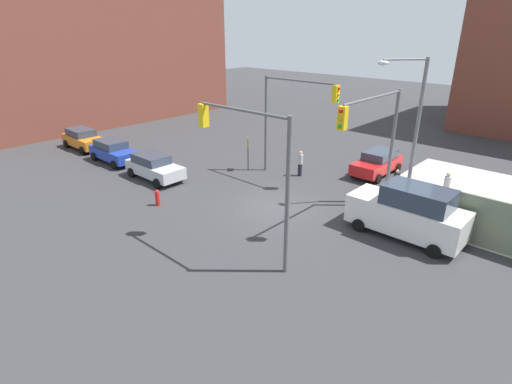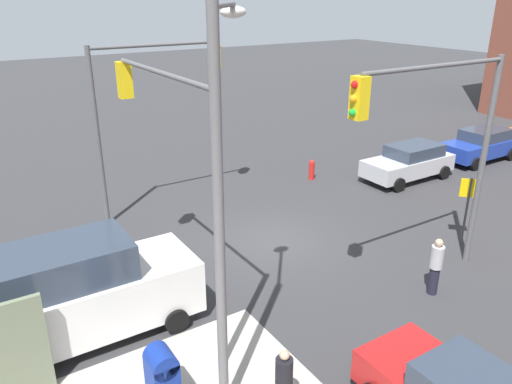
{
  "view_description": "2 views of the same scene",
  "coord_description": "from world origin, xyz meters",
  "px_view_note": "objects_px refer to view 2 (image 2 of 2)",
  "views": [
    {
      "loc": [
        13.13,
        -15.68,
        9.41
      ],
      "look_at": [
        0.81,
        -2.27,
        1.86
      ],
      "focal_mm": 28.0,
      "sensor_mm": 36.0,
      "label": 1
    },
    {
      "loc": [
        8.92,
        12.88,
        8.09
      ],
      "look_at": [
        0.69,
        -0.08,
        1.95
      ],
      "focal_mm": 35.0,
      "sensor_mm": 36.0,
      "label": 2
    }
  ],
  "objects_px": {
    "street_lamp_corner": "(222,195)",
    "sedan_silver": "(409,162)",
    "traffic_signal_ne_corner": "(174,150)",
    "sedan_blue": "(481,145)",
    "traffic_signal_se_corner": "(147,96)",
    "traffic_signal_nw_corner": "(441,131)",
    "fire_hydrant": "(312,169)",
    "mailbox_blue": "(162,376)",
    "pedestrian_walking_north": "(436,266)",
    "van_white_delivery": "(84,292)",
    "pedestrian_crossing": "(284,381)"
  },
  "relations": [
    {
      "from": "sedan_silver",
      "to": "pedestrian_walking_north",
      "type": "relative_size",
      "value": 2.53
    },
    {
      "from": "van_white_delivery",
      "to": "pedestrian_crossing",
      "type": "height_order",
      "value": "van_white_delivery"
    },
    {
      "from": "traffic_signal_se_corner",
      "to": "street_lamp_corner",
      "type": "xyz_separation_m",
      "value": [
        2.41,
        10.01,
        0.09
      ]
    },
    {
      "from": "traffic_signal_ne_corner",
      "to": "sedan_silver",
      "type": "bearing_deg",
      "value": -162.87
    },
    {
      "from": "traffic_signal_se_corner",
      "to": "street_lamp_corner",
      "type": "height_order",
      "value": "street_lamp_corner"
    },
    {
      "from": "traffic_signal_ne_corner",
      "to": "street_lamp_corner",
      "type": "xyz_separation_m",
      "value": [
        0.48,
        3.21,
        0.05
      ]
    },
    {
      "from": "sedan_silver",
      "to": "traffic_signal_se_corner",
      "type": "bearing_deg",
      "value": -13.33
    },
    {
      "from": "street_lamp_corner",
      "to": "pedestrian_crossing",
      "type": "relative_size",
      "value": 5.11
    },
    {
      "from": "traffic_signal_se_corner",
      "to": "van_white_delivery",
      "type": "height_order",
      "value": "traffic_signal_se_corner"
    },
    {
      "from": "pedestrian_walking_north",
      "to": "mailbox_blue",
      "type": "bearing_deg",
      "value": -48.65
    },
    {
      "from": "mailbox_blue",
      "to": "sedan_silver",
      "type": "relative_size",
      "value": 0.32
    },
    {
      "from": "mailbox_blue",
      "to": "traffic_signal_ne_corner",
      "type": "bearing_deg",
      "value": -122.15
    },
    {
      "from": "traffic_signal_ne_corner",
      "to": "pedestrian_crossing",
      "type": "xyz_separation_m",
      "value": [
        -0.3,
        4.2,
        -3.84
      ]
    },
    {
      "from": "traffic_signal_se_corner",
      "to": "traffic_signal_ne_corner",
      "type": "xyz_separation_m",
      "value": [
        1.93,
        6.8,
        0.04
      ]
    },
    {
      "from": "traffic_signal_se_corner",
      "to": "sedan_silver",
      "type": "distance_m",
      "value": 12.28
    },
    {
      "from": "traffic_signal_nw_corner",
      "to": "traffic_signal_ne_corner",
      "type": "xyz_separation_m",
      "value": [
        6.84,
        -2.2,
        0.01
      ]
    },
    {
      "from": "van_white_delivery",
      "to": "pedestrian_walking_north",
      "type": "distance_m",
      "value": 9.53
    },
    {
      "from": "fire_hydrant",
      "to": "van_white_delivery",
      "type": "height_order",
      "value": "van_white_delivery"
    },
    {
      "from": "sedan_silver",
      "to": "pedestrian_crossing",
      "type": "distance_m",
      "value": 15.43
    },
    {
      "from": "fire_hydrant",
      "to": "pedestrian_walking_north",
      "type": "relative_size",
      "value": 0.54
    },
    {
      "from": "mailbox_blue",
      "to": "pedestrian_crossing",
      "type": "xyz_separation_m",
      "value": [
        -2.0,
        1.5,
        0.04
      ]
    },
    {
      "from": "street_lamp_corner",
      "to": "traffic_signal_ne_corner",
      "type": "bearing_deg",
      "value": -98.42
    },
    {
      "from": "mailbox_blue",
      "to": "traffic_signal_se_corner",
      "type": "bearing_deg",
      "value": -110.92
    },
    {
      "from": "street_lamp_corner",
      "to": "sedan_silver",
      "type": "bearing_deg",
      "value": -152.05
    },
    {
      "from": "traffic_signal_ne_corner",
      "to": "pedestrian_walking_north",
      "type": "distance_m",
      "value": 8.04
    },
    {
      "from": "traffic_signal_ne_corner",
      "to": "mailbox_blue",
      "type": "distance_m",
      "value": 5.03
    },
    {
      "from": "mailbox_blue",
      "to": "sedan_silver",
      "type": "xyz_separation_m",
      "value": [
        -15.01,
        -6.81,
        0.08
      ]
    },
    {
      "from": "traffic_signal_nw_corner",
      "to": "street_lamp_corner",
      "type": "distance_m",
      "value": 7.39
    },
    {
      "from": "street_lamp_corner",
      "to": "sedan_silver",
      "type": "relative_size",
      "value": 1.81
    },
    {
      "from": "van_white_delivery",
      "to": "street_lamp_corner",
      "type": "bearing_deg",
      "value": 117.38
    },
    {
      "from": "traffic_signal_ne_corner",
      "to": "mailbox_blue",
      "type": "bearing_deg",
      "value": 57.85
    },
    {
      "from": "street_lamp_corner",
      "to": "mailbox_blue",
      "type": "distance_m",
      "value": 4.15
    },
    {
      "from": "pedestrian_crossing",
      "to": "fire_hydrant",
      "type": "bearing_deg",
      "value": 20.21
    },
    {
      "from": "street_lamp_corner",
      "to": "pedestrian_crossing",
      "type": "xyz_separation_m",
      "value": [
        -0.78,
        0.99,
        -3.89
      ]
    },
    {
      "from": "van_white_delivery",
      "to": "sedan_silver",
      "type": "bearing_deg",
      "value": -167.07
    },
    {
      "from": "pedestrian_crossing",
      "to": "van_white_delivery",
      "type": "bearing_deg",
      "value": 90.73
    },
    {
      "from": "traffic_signal_nw_corner",
      "to": "fire_hydrant",
      "type": "xyz_separation_m",
      "value": [
        -2.66,
        -8.7,
        -4.15
      ]
    },
    {
      "from": "fire_hydrant",
      "to": "van_white_delivery",
      "type": "bearing_deg",
      "value": 26.77
    },
    {
      "from": "traffic_signal_se_corner",
      "to": "pedestrian_walking_north",
      "type": "height_order",
      "value": "traffic_signal_se_corner"
    },
    {
      "from": "traffic_signal_nw_corner",
      "to": "fire_hydrant",
      "type": "height_order",
      "value": "traffic_signal_nw_corner"
    },
    {
      "from": "street_lamp_corner",
      "to": "sedan_blue",
      "type": "height_order",
      "value": "street_lamp_corner"
    },
    {
      "from": "sedan_blue",
      "to": "sedan_silver",
      "type": "xyz_separation_m",
      "value": [
        5.3,
        -0.02,
        0.0
      ]
    },
    {
      "from": "street_lamp_corner",
      "to": "fire_hydrant",
      "type": "height_order",
      "value": "street_lamp_corner"
    },
    {
      "from": "street_lamp_corner",
      "to": "mailbox_blue",
      "type": "relative_size",
      "value": 5.59
    },
    {
      "from": "traffic_signal_ne_corner",
      "to": "fire_hydrant",
      "type": "height_order",
      "value": "traffic_signal_ne_corner"
    },
    {
      "from": "sedan_blue",
      "to": "fire_hydrant",
      "type": "bearing_deg",
      "value": -14.87
    },
    {
      "from": "traffic_signal_ne_corner",
      "to": "sedan_blue",
      "type": "height_order",
      "value": "traffic_signal_ne_corner"
    },
    {
      "from": "fire_hydrant",
      "to": "van_white_delivery",
      "type": "xyz_separation_m",
      "value": [
        11.9,
        6.0,
        0.79
      ]
    },
    {
      "from": "fire_hydrant",
      "to": "pedestrian_walking_north",
      "type": "xyz_separation_m",
      "value": [
        3.0,
        9.4,
        0.43
      ]
    },
    {
      "from": "sedan_blue",
      "to": "traffic_signal_ne_corner",
      "type": "bearing_deg",
      "value": 12.36
    }
  ]
}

